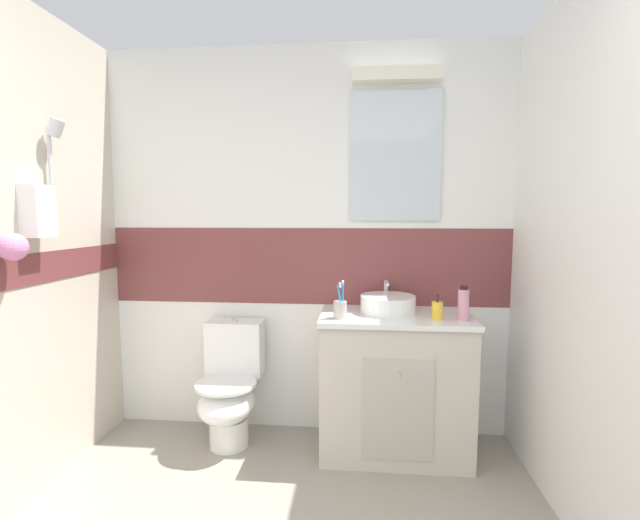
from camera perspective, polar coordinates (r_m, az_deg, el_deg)
The scene contains 7 objects.
wall_back_tiled at distance 2.87m, azimuth -1.52°, elevation 2.50°, with size 3.20×0.20×2.50m.
vanity_cabinet at distance 2.75m, azimuth 9.72°, elevation -15.65°, with size 0.89×0.52×0.85m.
sink_basin at distance 2.65m, azimuth 8.90°, elevation -5.64°, with size 0.33×0.37×0.18m.
toilet at distance 2.89m, azimuth -11.77°, elevation -16.13°, with size 0.37×0.50×0.77m.
toothbrush_cup at distance 2.47m, azimuth 2.67°, elevation -6.41°, with size 0.08×0.08×0.22m.
soap_dispenser at distance 2.53m, azimuth 15.15°, elevation -6.41°, with size 0.06×0.06×0.14m.
mouthwash_bottle at distance 2.55m, azimuth 18.32°, elevation -5.50°, with size 0.06×0.06×0.19m.
Camera 1 is at (0.35, -0.40, 1.43)m, focal length 24.35 mm.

